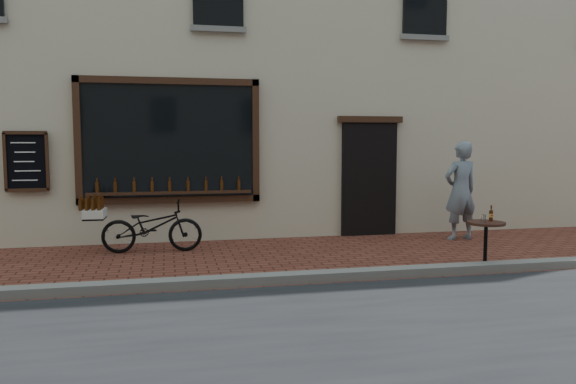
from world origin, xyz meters
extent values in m
plane|color=#5C291D|center=(0.00, 0.00, 0.00)|extent=(90.00, 90.00, 0.00)
cube|color=slate|center=(0.00, 0.20, 0.06)|extent=(90.00, 0.25, 0.12)
cube|color=beige|center=(0.00, 6.50, 5.00)|extent=(28.00, 6.00, 10.00)
cube|color=black|center=(-1.90, 3.45, 1.85)|extent=(3.00, 0.06, 2.00)
cube|color=black|center=(-1.90, 3.43, 2.91)|extent=(3.24, 0.10, 0.12)
cube|color=black|center=(-1.90, 3.43, 0.79)|extent=(3.24, 0.10, 0.12)
cube|color=black|center=(-3.46, 3.43, 1.85)|extent=(0.12, 0.10, 2.24)
cube|color=black|center=(-0.34, 3.43, 1.85)|extent=(0.12, 0.10, 2.24)
cube|color=black|center=(-1.90, 3.38, 0.92)|extent=(2.90, 0.16, 0.05)
cube|color=black|center=(1.90, 3.46, 1.10)|extent=(1.10, 0.10, 2.20)
cube|color=black|center=(1.90, 3.43, 2.26)|extent=(1.30, 0.10, 0.12)
cube|color=black|center=(-4.30, 3.44, 1.50)|extent=(0.62, 0.04, 0.92)
cylinder|color=#3D1C07|center=(-3.15, 3.38, 1.04)|extent=(0.06, 0.06, 0.19)
cylinder|color=#3D1C07|center=(-2.84, 3.38, 1.04)|extent=(0.06, 0.06, 0.19)
cylinder|color=#3D1C07|center=(-2.52, 3.38, 1.04)|extent=(0.06, 0.06, 0.19)
cylinder|color=#3D1C07|center=(-2.21, 3.38, 1.04)|extent=(0.06, 0.06, 0.19)
cylinder|color=#3D1C07|center=(-1.90, 3.38, 1.04)|extent=(0.06, 0.06, 0.19)
cylinder|color=#3D1C07|center=(-1.59, 3.38, 1.04)|extent=(0.06, 0.06, 0.19)
cylinder|color=#3D1C07|center=(-1.27, 3.38, 1.04)|extent=(0.06, 0.06, 0.19)
cylinder|color=#3D1C07|center=(-0.96, 3.38, 1.04)|extent=(0.06, 0.06, 0.19)
cylinder|color=#3D1C07|center=(-0.65, 3.38, 1.04)|extent=(0.06, 0.06, 0.19)
imported|color=black|center=(-2.22, 2.63, 0.43)|extent=(1.66, 0.64, 0.86)
cube|color=black|center=(-3.12, 2.67, 0.59)|extent=(0.34, 0.47, 0.03)
cube|color=silver|center=(-3.12, 2.67, 0.67)|extent=(0.34, 0.49, 0.13)
cylinder|color=#3D1C07|center=(-3.04, 2.50, 0.83)|extent=(0.05, 0.05, 0.18)
cylinder|color=#3D1C07|center=(-3.13, 2.50, 0.83)|extent=(0.05, 0.05, 0.18)
cylinder|color=#3D1C07|center=(-3.23, 2.50, 0.83)|extent=(0.05, 0.05, 0.18)
cylinder|color=#3D1C07|center=(-3.32, 2.51, 0.83)|extent=(0.05, 0.05, 0.18)
cylinder|color=#3D1C07|center=(-3.03, 2.61, 0.83)|extent=(0.05, 0.05, 0.18)
cylinder|color=#3D1C07|center=(-3.13, 2.61, 0.83)|extent=(0.05, 0.05, 0.18)
cylinder|color=#3D1C07|center=(-3.22, 2.62, 0.83)|extent=(0.05, 0.05, 0.18)
cylinder|color=#3D1C07|center=(-3.32, 2.62, 0.83)|extent=(0.05, 0.05, 0.18)
cylinder|color=#3D1C07|center=(-3.03, 2.72, 0.83)|extent=(0.05, 0.05, 0.18)
cylinder|color=#3D1C07|center=(-3.12, 2.73, 0.83)|extent=(0.05, 0.05, 0.18)
cylinder|color=#3D1C07|center=(-3.22, 2.73, 0.83)|extent=(0.05, 0.05, 0.18)
cylinder|color=#3D1C07|center=(-3.31, 2.74, 0.83)|extent=(0.05, 0.05, 0.18)
cylinder|color=#3D1C07|center=(-3.02, 2.84, 0.83)|extent=(0.05, 0.05, 0.18)
cylinder|color=#3D1C07|center=(-3.12, 2.84, 0.83)|extent=(0.05, 0.05, 0.18)
cylinder|color=black|center=(2.54, 0.35, 0.01)|extent=(0.39, 0.39, 0.03)
cylinder|color=black|center=(2.54, 0.35, 0.34)|extent=(0.05, 0.05, 0.63)
cylinder|color=black|center=(2.54, 0.35, 0.67)|extent=(0.54, 0.54, 0.04)
cylinder|color=gold|center=(2.64, 0.40, 0.77)|extent=(0.06, 0.06, 0.05)
cylinder|color=white|center=(2.45, 0.29, 0.75)|extent=(0.07, 0.07, 0.12)
imported|color=slate|center=(3.41, 2.64, 0.92)|extent=(0.72, 0.53, 1.84)
camera|label=1|loc=(-1.96, -6.88, 1.88)|focal=35.00mm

